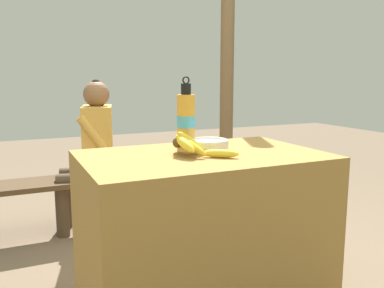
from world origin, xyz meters
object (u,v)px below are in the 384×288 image
banana_bunch_ripe (185,143)px  loose_banana_front (220,154)px  water_bottle (186,120)px  support_post_far (227,53)px  banana_bunch_green (169,161)px  serving_bowl (209,144)px  wooden_bench (101,183)px  seated_vendor (92,147)px

banana_bunch_ripe → loose_banana_front: size_ratio=1.61×
water_bottle → support_post_far: (0.98, 1.35, 0.42)m
banana_bunch_green → support_post_far: size_ratio=0.08×
water_bottle → support_post_far: 1.72m
loose_banana_front → serving_bowl: bearing=79.6°
water_bottle → wooden_bench: 1.22m
water_bottle → banana_bunch_green: size_ratio=1.64×
banana_bunch_ripe → water_bottle: water_bottle is taller
serving_bowl → banana_bunch_green: bearing=77.9°
banana_bunch_ripe → seated_vendor: size_ratio=0.23×
water_bottle → loose_banana_front: size_ratio=2.29×
serving_bowl → water_bottle: size_ratio=0.54×
water_bottle → seated_vendor: (-0.27, 1.05, -0.28)m
seated_vendor → support_post_far: bearing=-152.6°
banana_bunch_ripe → loose_banana_front: bearing=-42.9°
banana_bunch_ripe → wooden_bench: (-0.13, 1.24, -0.47)m
water_bottle → wooden_bench: water_bottle is taller
loose_banana_front → seated_vendor: seated_vendor is taller
water_bottle → wooden_bench: bearing=100.9°
wooden_bench → loose_banana_front: bearing=-79.7°
banana_bunch_ripe → loose_banana_front: banana_bunch_ripe is taller
wooden_bench → banana_bunch_green: banana_bunch_green is taller
loose_banana_front → seated_vendor: (-0.31, 1.33, -0.15)m
wooden_bench → seated_vendor: 0.29m
serving_bowl → seated_vendor: seated_vendor is taller
loose_banana_front → support_post_far: (0.94, 1.63, 0.54)m
banana_bunch_ripe → serving_bowl: 0.17m
seated_vendor → banana_bunch_green: size_ratio=5.03×
banana_bunch_ripe → banana_bunch_green: size_ratio=1.15×
seated_vendor → water_bottle: bearing=118.2°
serving_bowl → banana_bunch_green: serving_bowl is taller
seated_vendor → support_post_far: support_post_far is taller
banana_bunch_ripe → support_post_far: support_post_far is taller
wooden_bench → banana_bunch_green: 0.54m
wooden_bench → seated_vendor: size_ratio=1.69×
seated_vendor → loose_banana_front: bearing=117.0°
loose_banana_front → seated_vendor: size_ratio=0.14×
banana_bunch_ripe → banana_bunch_green: banana_bunch_ripe is taller
wooden_bench → seated_vendor: bearing=-160.4°
water_bottle → seated_vendor: size_ratio=0.33×
support_post_far → serving_bowl: bearing=-122.1°
water_bottle → banana_bunch_green: water_bottle is taller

